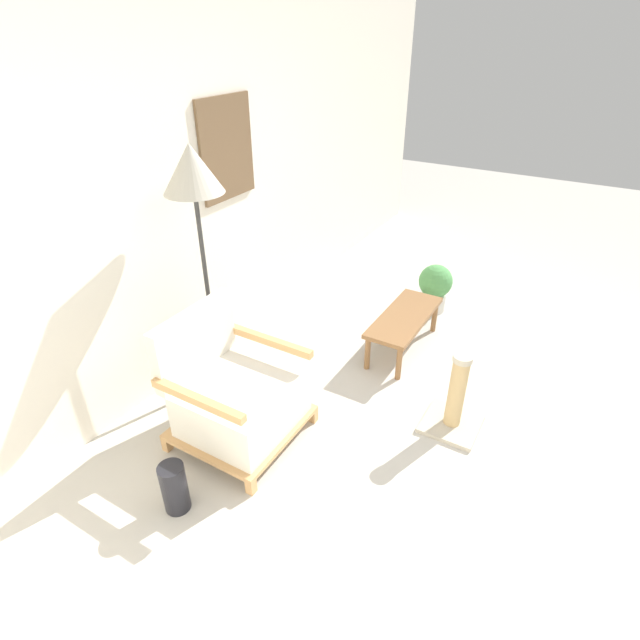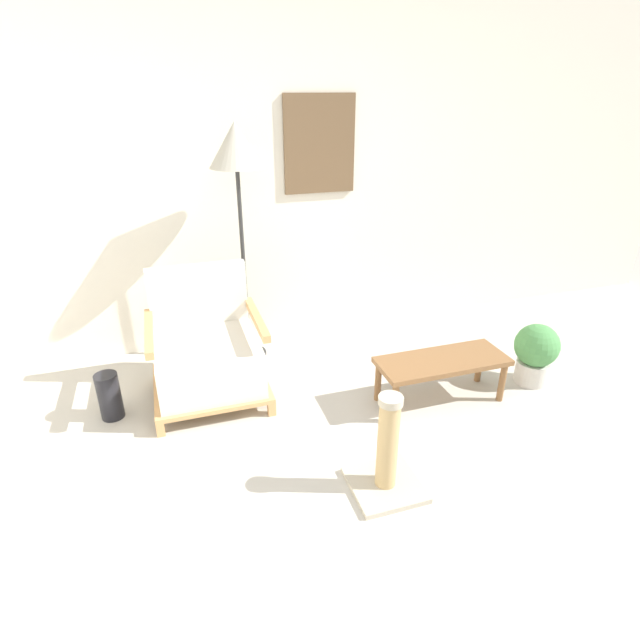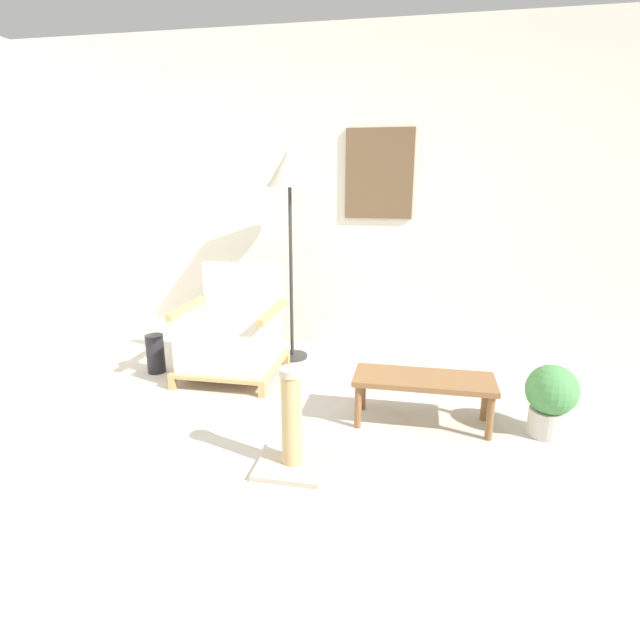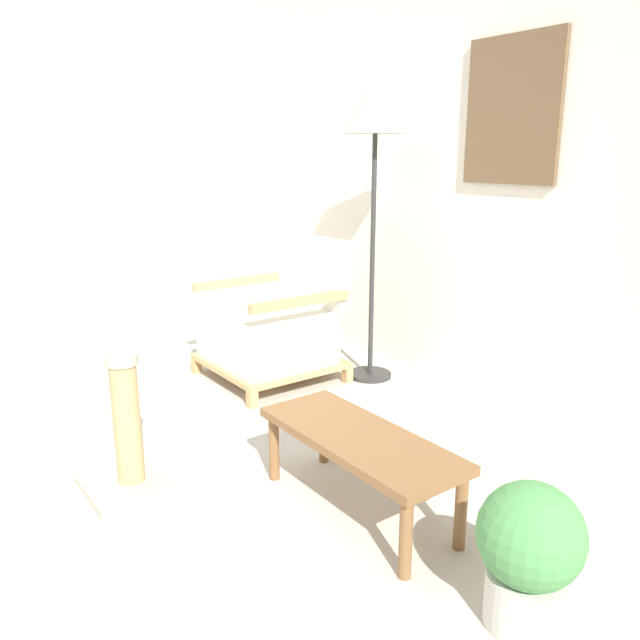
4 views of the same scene
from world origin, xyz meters
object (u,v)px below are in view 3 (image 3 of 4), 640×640
at_px(armchair, 233,337).
at_px(scratching_post, 292,434).
at_px(vase, 155,354).
at_px(coffee_table, 424,384).
at_px(potted_plant, 551,397).
at_px(floor_lamp, 290,179).

bearing_deg(armchair, scratching_post, -56.73).
xyz_separation_m(vase, scratching_post, (1.42, -1.12, 0.04)).
distance_m(armchair, vase, 0.66).
bearing_deg(armchair, coffee_table, -20.27).
height_order(coffee_table, potted_plant, potted_plant).
distance_m(coffee_table, scratching_post, 0.95).
relative_size(floor_lamp, scratching_post, 3.03).
bearing_deg(scratching_post, vase, 141.70).
relative_size(armchair, potted_plant, 1.89).
bearing_deg(potted_plant, scratching_post, -155.94).
bearing_deg(coffee_table, floor_lamp, 137.54).
bearing_deg(potted_plant, coffee_table, -179.76).
distance_m(armchair, coffee_table, 1.57).
bearing_deg(coffee_table, armchair, 159.73).
xyz_separation_m(potted_plant, scratching_post, (-1.45, -0.65, -0.05)).
height_order(floor_lamp, scratching_post, floor_lamp).
height_order(coffee_table, scratching_post, scratching_post).
bearing_deg(armchair, potted_plant, -13.64).
xyz_separation_m(armchair, coffee_table, (1.47, -0.54, -0.04)).
distance_m(potted_plant, scratching_post, 1.59).
distance_m(vase, scratching_post, 1.81).
bearing_deg(vase, scratching_post, -38.30).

